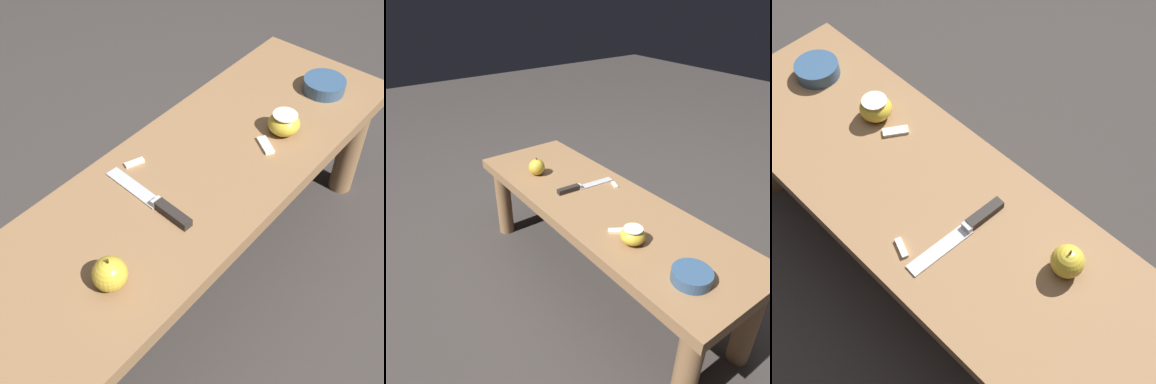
# 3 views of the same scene
# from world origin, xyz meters

# --- Properties ---
(ground_plane) EXTENTS (8.00, 8.00, 0.00)m
(ground_plane) POSITION_xyz_m (0.00, 0.00, 0.00)
(ground_plane) COLOR #383330
(wooden_bench) EXTENTS (1.26, 0.41, 0.39)m
(wooden_bench) POSITION_xyz_m (0.00, 0.00, 0.32)
(wooden_bench) COLOR olive
(wooden_bench) RESTS_ON ground_plane
(knife) EXTENTS (0.05, 0.25, 0.02)m
(knife) POSITION_xyz_m (-0.14, -0.01, 0.40)
(knife) COLOR #B7BABF
(knife) RESTS_ON wooden_bench
(apple_whole) EXTENTS (0.07, 0.07, 0.08)m
(apple_whole) POSITION_xyz_m (-0.35, -0.07, 0.43)
(apple_whole) COLOR gold
(apple_whole) RESTS_ON wooden_bench
(apple_cut) EXTENTS (0.08, 0.08, 0.06)m
(apple_cut) POSITION_xyz_m (0.25, -0.08, 0.42)
(apple_cut) COLOR gold
(apple_cut) RESTS_ON wooden_bench
(apple_slice_near_knife) EXTENTS (0.05, 0.03, 0.01)m
(apple_slice_near_knife) POSITION_xyz_m (-0.07, 0.13, 0.40)
(apple_slice_near_knife) COLOR white
(apple_slice_near_knife) RESTS_ON wooden_bench
(apple_slice_center) EXTENTS (0.05, 0.06, 0.01)m
(apple_slice_center) POSITION_xyz_m (0.18, -0.07, 0.40)
(apple_slice_center) COLOR white
(apple_slice_center) RESTS_ON wooden_bench
(bowl) EXTENTS (0.12, 0.12, 0.04)m
(bowl) POSITION_xyz_m (0.47, -0.06, 0.41)
(bowl) COLOR #335175
(bowl) RESTS_ON wooden_bench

